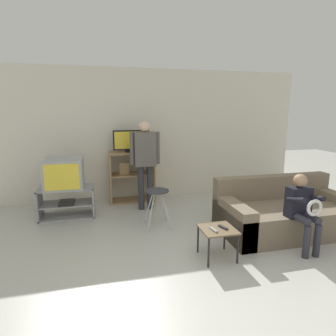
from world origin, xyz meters
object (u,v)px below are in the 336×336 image
at_px(folding_stool, 157,197).
at_px(person_standing_adult, 145,157).
at_px(person_seated_child, 302,206).
at_px(tv_stand, 67,202).
at_px(couch, 284,214).
at_px(media_shelf, 132,176).
at_px(television_flat, 131,142).
at_px(television_main, 64,173).
at_px(snack_table, 218,232).
at_px(remote_control_white, 214,230).
at_px(remote_control_black, 223,227).

height_order(folding_stool, person_standing_adult, person_standing_adult).
distance_m(person_standing_adult, person_seated_child, 2.65).
bearing_deg(tv_stand, couch, -23.06).
bearing_deg(person_standing_adult, media_shelf, 109.64).
distance_m(television_flat, folding_stool, 1.56).
bearing_deg(media_shelf, television_main, -153.21).
relative_size(television_main, snack_table, 1.49).
bearing_deg(television_main, person_standing_adult, 2.92).
xyz_separation_m(tv_stand, couch, (3.22, -1.37, 0.01)).
xyz_separation_m(person_standing_adult, person_seated_child, (1.69, -2.00, -0.39)).
xyz_separation_m(tv_stand, person_seated_child, (3.05, -1.93, 0.33)).
bearing_deg(couch, remote_control_white, -157.44).
bearing_deg(tv_stand, television_flat, 26.50).
distance_m(media_shelf, snack_table, 2.60).
height_order(television_main, remote_control_black, television_main).
xyz_separation_m(television_flat, couch, (2.05, -1.96, -0.93)).
height_order(television_main, television_flat, television_flat).
distance_m(remote_control_white, person_seated_child, 1.22).
distance_m(television_main, person_standing_adult, 1.39).
height_order(couch, person_standing_adult, person_standing_adult).
bearing_deg(folding_stool, remote_control_black, -62.39).
relative_size(television_main, couch, 0.32).
bearing_deg(person_standing_adult, television_main, -177.08).
height_order(snack_table, remote_control_black, remote_control_black).
bearing_deg(snack_table, folding_stool, 115.05).
height_order(media_shelf, remote_control_black, media_shelf).
bearing_deg(snack_table, television_flat, 106.77).
xyz_separation_m(television_main, remote_control_black, (2.00, -1.90, -0.37)).
relative_size(tv_stand, remote_control_white, 6.26).
relative_size(remote_control_black, person_seated_child, 0.15).
relative_size(television_flat, remote_control_black, 4.81).
bearing_deg(snack_table, media_shelf, 106.86).
bearing_deg(remote_control_black, person_seated_child, -20.09).
height_order(television_flat, folding_stool, television_flat).
bearing_deg(person_seated_child, snack_table, 178.08).
bearing_deg(tv_stand, person_seated_child, -32.30).
bearing_deg(remote_control_black, snack_table, 154.80).
relative_size(media_shelf, person_seated_child, 1.01).
distance_m(television_flat, person_seated_child, 3.20).
relative_size(television_main, remote_control_black, 4.26).
xyz_separation_m(snack_table, person_standing_adult, (-0.56, 1.96, 0.64)).
xyz_separation_m(television_main, remote_control_white, (1.86, -1.94, -0.37)).
bearing_deg(television_flat, folding_stool, -80.54).
relative_size(remote_control_black, person_standing_adult, 0.09).
bearing_deg(person_standing_adult, folding_stool, -86.91).
xyz_separation_m(media_shelf, television_flat, (0.01, -0.01, 0.68)).
height_order(television_main, media_shelf, television_main).
relative_size(television_main, person_seated_child, 0.62).
relative_size(television_main, person_standing_adult, 0.38).
bearing_deg(folding_stool, media_shelf, 99.66).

